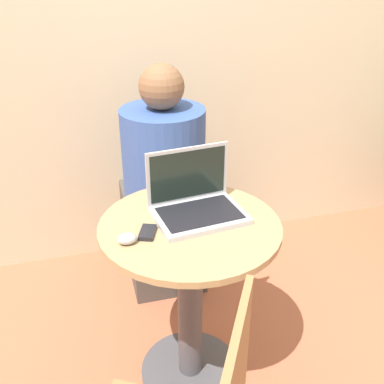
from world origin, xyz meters
The scene contains 7 objects.
ground_plane centered at (0.00, 0.00, 0.00)m, with size 12.00×12.00×0.00m, color #B26042.
back_wall centered at (0.00, 1.05, 1.30)m, with size 7.00×0.05×2.60m.
round_table centered at (0.00, 0.00, 0.50)m, with size 0.66×0.66×0.75m.
laptop centered at (0.04, 0.07, 0.80)m, with size 0.35×0.27×0.23m.
cell_phone centered at (-0.16, -0.03, 0.76)m, with size 0.08×0.10×0.02m.
computer_mouse centered at (-0.23, -0.06, 0.77)m, with size 0.07×0.05×0.04m.
person_seated centered at (0.05, 0.69, 0.49)m, with size 0.40×0.62×1.19m.
Camera 1 is at (-0.38, -1.32, 1.60)m, focal length 42.00 mm.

